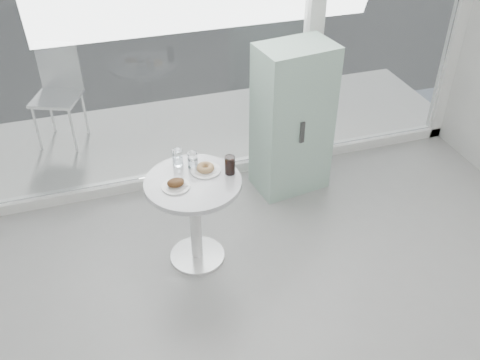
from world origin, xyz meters
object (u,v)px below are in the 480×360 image
object	(u,v)px
plate_fritter	(176,184)
main_table	(194,204)
patio_chair	(58,88)
water_tumbler_b	(193,161)
plate_donut	(205,169)
water_tumbler_a	(178,159)
cola_glass	(230,165)
mint_cabinet	(292,120)

from	to	relation	value
plate_fritter	main_table	bearing A→B (deg)	16.12
patio_chair	water_tumbler_b	world-z (taller)	patio_chair
plate_donut	water_tumbler_a	bearing A→B (deg)	141.62
patio_chair	cola_glass	size ratio (longest dim) A/B	6.95
main_table	plate_donut	world-z (taller)	plate_donut
mint_cabinet	water_tumbler_b	size ratio (longest dim) A/B	11.15
main_table	water_tumbler_b	size ratio (longest dim) A/B	6.13
water_tumbler_b	cola_glass	world-z (taller)	cola_glass
cola_glass	water_tumbler_b	bearing A→B (deg)	146.13
main_table	plate_donut	bearing A→B (deg)	37.31
plate_fritter	cola_glass	bearing A→B (deg)	6.61
plate_fritter	cola_glass	xyz separation A→B (m)	(0.42, 0.05, 0.05)
water_tumbler_a	plate_fritter	bearing A→B (deg)	-104.68
patio_chair	water_tumbler_b	bearing A→B (deg)	-41.99
water_tumbler_a	cola_glass	world-z (taller)	cola_glass
plate_fritter	cola_glass	distance (m)	0.42
plate_donut	water_tumbler_b	xyz separation A→B (m)	(-0.08, 0.08, 0.03)
water_tumbler_b	cola_glass	distance (m)	0.29
plate_donut	patio_chair	bearing A→B (deg)	116.05
plate_fritter	water_tumbler_a	size ratio (longest dim) A/B	1.59
mint_cabinet	patio_chair	bearing A→B (deg)	135.70
main_table	water_tumbler_b	world-z (taller)	water_tumbler_b
plate_donut	water_tumbler_a	size ratio (longest dim) A/B	1.75
water_tumbler_b	cola_glass	xyz separation A→B (m)	(0.24, -0.16, 0.02)
main_table	mint_cabinet	bearing A→B (deg)	33.77
water_tumbler_a	cola_glass	distance (m)	0.41
water_tumbler_a	water_tumbler_b	distance (m)	0.12
mint_cabinet	water_tumbler_a	world-z (taller)	mint_cabinet
main_table	water_tumbler_a	bearing A→B (deg)	103.90
main_table	plate_fritter	bearing A→B (deg)	-163.88
main_table	water_tumbler_a	distance (m)	0.37
plate_fritter	plate_donut	world-z (taller)	plate_fritter
cola_glass	main_table	bearing A→B (deg)	-177.81
water_tumbler_b	water_tumbler_a	bearing A→B (deg)	149.66
cola_glass	patio_chair	bearing A→B (deg)	118.70
water_tumbler_b	cola_glass	size ratio (longest dim) A/B	0.85
mint_cabinet	water_tumbler_a	distance (m)	1.25
water_tumbler_a	water_tumbler_b	bearing A→B (deg)	-30.34
water_tumbler_a	plate_donut	bearing A→B (deg)	-38.38
mint_cabinet	patio_chair	distance (m)	2.46
water_tumbler_a	cola_glass	bearing A→B (deg)	-32.85
plate_fritter	water_tumbler_a	distance (m)	0.28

